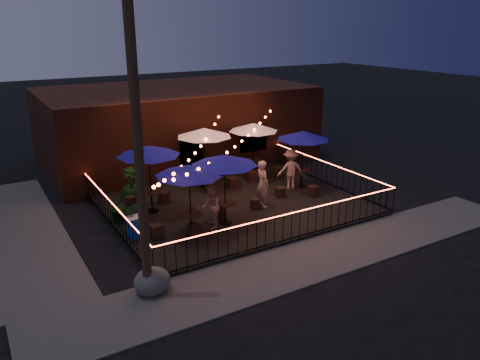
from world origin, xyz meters
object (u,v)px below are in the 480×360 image
(utility_pole, at_px, (139,160))
(cafe_table_5, at_px, (253,128))
(cafe_table_4, at_px, (303,136))
(boulder, at_px, (152,282))
(cooler, at_px, (136,227))
(cafe_table_3, at_px, (204,133))
(cafe_table_0, at_px, (189,171))
(cafe_table_1, at_px, (149,152))
(cafe_table_2, at_px, (225,161))

(utility_pole, distance_m, cafe_table_5, 11.09)
(cafe_table_4, xyz_separation_m, boulder, (-8.96, -4.74, -2.16))
(cooler, bearing_deg, cafe_table_3, 35.35)
(cafe_table_5, bearing_deg, boulder, -137.52)
(cafe_table_0, relative_size, cafe_table_3, 1.02)
(cafe_table_1, bearing_deg, boulder, -110.57)
(cafe_table_1, relative_size, cooler, 3.72)
(utility_pole, height_order, cafe_table_3, utility_pole)
(cafe_table_5, height_order, boulder, cafe_table_5)
(cafe_table_0, relative_size, cafe_table_5, 0.88)
(cafe_table_2, bearing_deg, cafe_table_5, 47.53)
(cafe_table_0, height_order, boulder, cafe_table_0)
(cafe_table_1, xyz_separation_m, cafe_table_4, (6.91, -0.71, -0.08))
(cafe_table_1, height_order, cafe_table_5, cafe_table_1)
(cafe_table_1, height_order, cooler, cafe_table_1)
(cafe_table_2, height_order, cafe_table_3, cafe_table_3)
(utility_pole, relative_size, boulder, 8.21)
(cooler, bearing_deg, cafe_table_4, 5.60)
(cafe_table_3, bearing_deg, cooler, -141.45)
(cafe_table_1, height_order, boulder, cafe_table_1)
(cafe_table_1, bearing_deg, cafe_table_4, -5.84)
(cafe_table_1, distance_m, cafe_table_5, 6.20)
(boulder, bearing_deg, cafe_table_2, 36.54)
(cafe_table_4, height_order, cafe_table_5, cafe_table_5)
(cafe_table_2, height_order, cafe_table_4, cafe_table_2)
(cafe_table_2, xyz_separation_m, cafe_table_5, (3.96, 4.33, -0.04))
(cafe_table_0, height_order, cafe_table_3, cafe_table_3)
(utility_pole, bearing_deg, cafe_table_4, 27.99)
(cafe_table_1, xyz_separation_m, cooler, (-1.31, -1.98, -2.07))
(cafe_table_3, distance_m, cooler, 6.11)
(cooler, bearing_deg, cafe_table_5, 24.68)
(cafe_table_0, xyz_separation_m, boulder, (-2.45, -2.66, -2.15))
(cafe_table_2, relative_size, boulder, 2.80)
(cafe_table_4, bearing_deg, cafe_table_2, -160.28)
(cafe_table_3, height_order, boulder, cafe_table_3)
(cafe_table_0, height_order, cafe_table_2, cafe_table_2)
(cafe_table_1, height_order, cafe_table_4, cafe_table_1)
(cafe_table_1, distance_m, cooler, 3.15)
(utility_pole, height_order, cafe_table_4, utility_pole)
(boulder, bearing_deg, cafe_table_1, 69.43)
(cafe_table_2, bearing_deg, boulder, -143.46)
(cafe_table_4, xyz_separation_m, cafe_table_5, (-1.00, 2.55, 0.00))
(cafe_table_0, distance_m, cafe_table_4, 6.83)
(boulder, bearing_deg, cafe_table_4, 27.89)
(cafe_table_2, height_order, cooler, cafe_table_2)
(boulder, bearing_deg, cooler, 78.07)
(cafe_table_3, xyz_separation_m, cooler, (-4.49, -3.58, -2.10))
(cafe_table_4, relative_size, cooler, 3.76)
(cafe_table_0, bearing_deg, boulder, -132.66)
(utility_pole, xyz_separation_m, boulder, (0.17, 0.11, -3.62))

